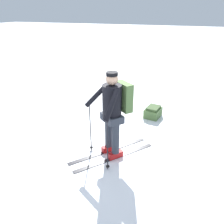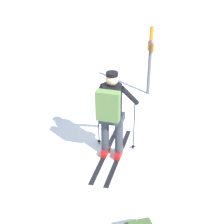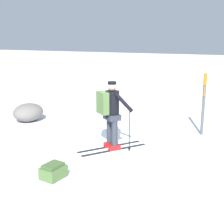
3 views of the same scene
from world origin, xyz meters
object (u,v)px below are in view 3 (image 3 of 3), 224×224
Objects in this scene: trail_marker at (204,99)px; rock_boulder at (28,112)px; skier at (111,110)px; dropped_backpack at (53,171)px.

rock_boulder is at bearing -81.82° from trail_marker.
dropped_backpack is (1.99, -0.40, -0.86)m from skier.
skier is at bearing 168.71° from dropped_backpack.
skier is 3.90m from rock_boulder.
dropped_backpack is 4.81m from trail_marker.
skier is 2.20m from dropped_backpack.
skier reaches higher than dropped_backpack.
rock_boulder is (-1.31, -3.60, -0.71)m from skier.
dropped_backpack is 0.29× the size of trail_marker.
trail_marker is at bearing 98.18° from rock_boulder.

